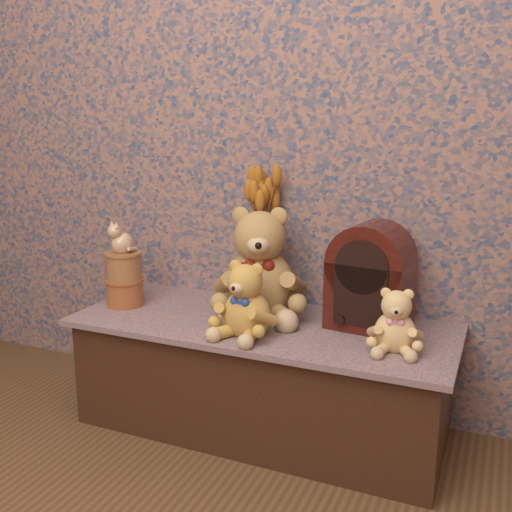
{
  "coord_description": "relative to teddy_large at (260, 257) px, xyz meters",
  "views": [
    {
      "loc": [
        0.74,
        -0.5,
        1.06
      ],
      "look_at": [
        0.0,
        1.2,
        0.63
      ],
      "focal_mm": 41.31,
      "sensor_mm": 36.0,
      "label": 1
    }
  ],
  "objects": [
    {
      "name": "teddy_small",
      "position": [
        0.5,
        -0.14,
        -0.1
      ],
      "size": [
        0.19,
        0.22,
        0.2
      ],
      "primitive_type": null,
      "rotation": [
        0.0,
        0.0,
        0.16
      ],
      "color": "#E2B86B",
      "rests_on": "display_shelf"
    },
    {
      "name": "teddy_medium",
      "position": [
        0.04,
        -0.2,
        -0.08
      ],
      "size": [
        0.23,
        0.27,
        0.26
      ],
      "primitive_type": null,
      "rotation": [
        0.0,
        0.0,
        -0.13
      ],
      "color": "#BB8034",
      "rests_on": "display_shelf"
    },
    {
      "name": "biscuit_tin_lower",
      "position": [
        -0.49,
        -0.11,
        -0.16
      ],
      "size": [
        0.13,
        0.13,
        0.1
      ],
      "primitive_type": "cylinder",
      "rotation": [
        0.0,
        0.0,
        -0.0
      ],
      "color": "#B48034",
      "rests_on": "display_shelf"
    },
    {
      "name": "biscuit_tin_upper",
      "position": [
        -0.49,
        -0.11,
        -0.06
      ],
      "size": [
        0.16,
        0.16,
        0.1
      ],
      "primitive_type": "cylinder",
      "rotation": [
        0.0,
        0.0,
        -0.27
      ],
      "color": "tan",
      "rests_on": "biscuit_tin_lower"
    },
    {
      "name": "display_shelf",
      "position": [
        0.04,
        -0.07,
        -0.4
      ],
      "size": [
        1.29,
        0.53,
        0.39
      ],
      "primitive_type": "cube",
      "color": "#36496E",
      "rests_on": "ground"
    },
    {
      "name": "dried_stalks",
      "position": [
        -0.02,
        0.1,
        0.17
      ],
      "size": [
        0.22,
        0.22,
        0.39
      ],
      "primitive_type": null,
      "rotation": [
        0.0,
        0.0,
        -0.05
      ],
      "color": "#B0631C",
      "rests_on": "ceramic_vase"
    },
    {
      "name": "cathedral_radio",
      "position": [
        0.38,
        0.02,
        -0.03
      ],
      "size": [
        0.27,
        0.21,
        0.35
      ],
      "primitive_type": null,
      "rotation": [
        0.0,
        0.0,
        -0.11
      ],
      "color": "#3A110A",
      "rests_on": "display_shelf"
    },
    {
      "name": "ceramic_vase",
      "position": [
        -0.02,
        0.1,
        -0.12
      ],
      "size": [
        0.14,
        0.14,
        0.18
      ],
      "primitive_type": "cylinder",
      "rotation": [
        0.0,
        0.0,
        0.37
      ],
      "color": "tan",
      "rests_on": "display_shelf"
    },
    {
      "name": "cat_figurine",
      "position": [
        -0.49,
        -0.11,
        0.05
      ],
      "size": [
        0.12,
        0.12,
        0.12
      ],
      "primitive_type": null,
      "rotation": [
        0.0,
        0.0,
        -0.42
      ],
      "color": "silver",
      "rests_on": "biscuit_tin_upper"
    },
    {
      "name": "teddy_large",
      "position": [
        0.0,
        0.0,
        0.0
      ],
      "size": [
        0.44,
        0.48,
        0.41
      ],
      "primitive_type": null,
      "rotation": [
        0.0,
        0.0,
        0.36
      ],
      "color": "#A37A3F",
      "rests_on": "display_shelf"
    }
  ]
}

